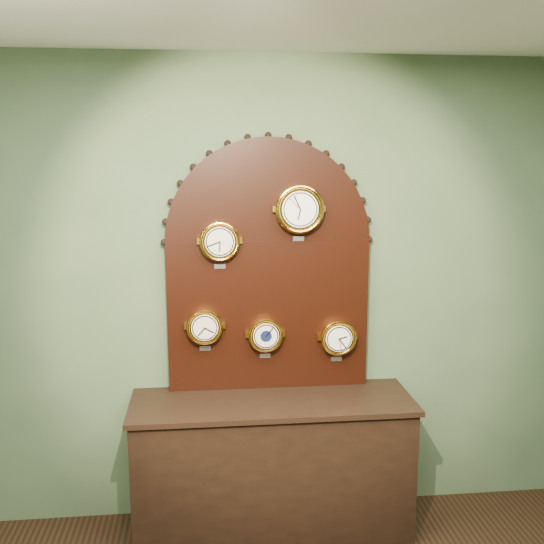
{
  "coord_description": "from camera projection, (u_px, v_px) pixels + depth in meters",
  "views": [
    {
      "loc": [
        -0.37,
        -1.18,
        2.22
      ],
      "look_at": [
        0.0,
        2.25,
        1.58
      ],
      "focal_mm": 41.35,
      "sensor_mm": 36.0,
      "label": 1
    }
  ],
  "objects": [
    {
      "name": "wall_back",
      "position": [
        268.0,
        294.0,
        3.78
      ],
      "size": [
        4.0,
        0.0,
        4.0
      ],
      "primitive_type": "plane",
      "rotation": [
        1.57,
        0.0,
        0.0
      ],
      "color": "#496042",
      "rests_on": "ground"
    },
    {
      "name": "display_board",
      "position": [
        268.0,
        258.0,
        3.69
      ],
      "size": [
        1.26,
        0.06,
        1.53
      ],
      "color": "black",
      "rests_on": "shop_counter"
    },
    {
      "name": "tide_clock",
      "position": [
        338.0,
        337.0,
        3.76
      ],
      "size": [
        0.22,
        0.08,
        0.27
      ],
      "color": "gold",
      "rests_on": "display_board"
    },
    {
      "name": "roman_clock",
      "position": [
        220.0,
        241.0,
        3.58
      ],
      "size": [
        0.23,
        0.08,
        0.28
      ],
      "color": "gold",
      "rests_on": "display_board"
    },
    {
      "name": "hygrometer",
      "position": [
        205.0,
        327.0,
        3.66
      ],
      "size": [
        0.21,
        0.08,
        0.26
      ],
      "color": "gold",
      "rests_on": "display_board"
    },
    {
      "name": "shop_counter",
      "position": [
        272.0,
        468.0,
        3.7
      ],
      "size": [
        1.6,
        0.5,
        0.8
      ],
      "primitive_type": "cube",
      "color": "black",
      "rests_on": "ground_plane"
    },
    {
      "name": "arabic_clock",
      "position": [
        300.0,
        209.0,
        3.59
      ],
      "size": [
        0.28,
        0.08,
        0.33
      ],
      "color": "gold",
      "rests_on": "display_board"
    },
    {
      "name": "barometer",
      "position": [
        266.0,
        335.0,
        3.71
      ],
      "size": [
        0.21,
        0.08,
        0.26
      ],
      "color": "gold",
      "rests_on": "display_board"
    }
  ]
}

